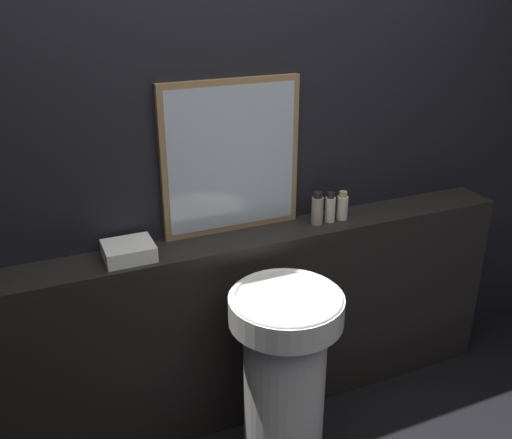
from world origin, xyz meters
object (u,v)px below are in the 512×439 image
(pedestal_sink, at_px, (284,377))
(towel_stack, at_px, (129,251))
(shampoo_bottle, at_px, (317,209))
(mirror, at_px, (232,158))
(conditioner_bottle, at_px, (330,208))
(lotion_bottle, at_px, (342,206))

(pedestal_sink, bearing_deg, towel_stack, 141.35)
(towel_stack, xyz_separation_m, shampoo_bottle, (0.86, 0.00, 0.04))
(pedestal_sink, distance_m, mirror, 0.93)
(pedestal_sink, bearing_deg, conditioner_bottle, 43.98)
(mirror, height_order, conditioner_bottle, mirror)
(pedestal_sink, height_order, shampoo_bottle, shampoo_bottle)
(mirror, xyz_separation_m, shampoo_bottle, (0.38, -0.09, -0.26))
(pedestal_sink, xyz_separation_m, conditioner_bottle, (0.42, 0.41, 0.52))
(towel_stack, bearing_deg, shampoo_bottle, 0.00)
(mirror, height_order, lotion_bottle, mirror)
(lotion_bottle, bearing_deg, pedestal_sink, -140.15)
(mirror, height_order, towel_stack, mirror)
(pedestal_sink, xyz_separation_m, shampoo_bottle, (0.35, 0.41, 0.53))
(shampoo_bottle, bearing_deg, lotion_bottle, -0.00)
(pedestal_sink, bearing_deg, lotion_bottle, 39.85)
(conditioner_bottle, bearing_deg, lotion_bottle, 0.00)
(lotion_bottle, bearing_deg, shampoo_bottle, 180.00)
(conditioner_bottle, xyz_separation_m, lotion_bottle, (0.07, 0.00, -0.00))
(mirror, relative_size, shampoo_bottle, 4.33)
(towel_stack, bearing_deg, mirror, 11.06)
(lotion_bottle, bearing_deg, mirror, 169.45)
(conditioner_bottle, bearing_deg, pedestal_sink, -136.02)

